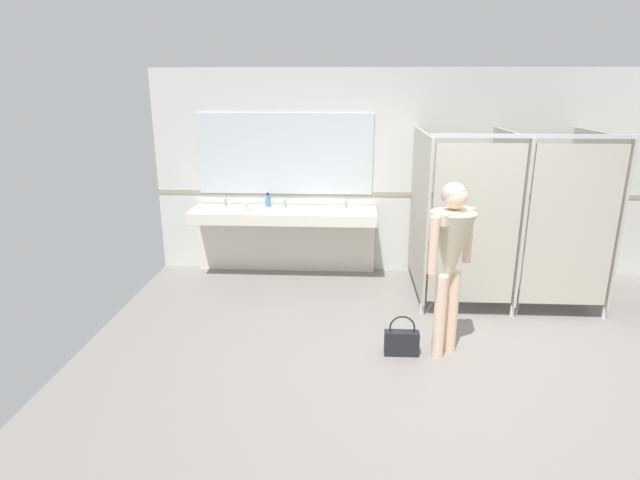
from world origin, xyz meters
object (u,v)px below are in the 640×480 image
object	(u,v)px
person_standing	(451,249)
soap_dispenser	(268,201)
paper_cup	(246,207)
handbag	(402,341)

from	to	relation	value
person_standing	soap_dispenser	world-z (taller)	person_standing
soap_dispenser	paper_cup	size ratio (longest dim) A/B	1.75
paper_cup	person_standing	bearing A→B (deg)	-40.32
person_standing	handbag	bearing A→B (deg)	-172.92
person_standing	soap_dispenser	size ratio (longest dim) A/B	8.84
handbag	soap_dispenser	xyz separation A→B (m)	(-1.56, 2.18, 0.84)
soap_dispenser	paper_cup	distance (m)	0.36
person_standing	soap_dispenser	distance (m)	2.89
soap_dispenser	handbag	bearing A→B (deg)	-54.32
handbag	soap_dispenser	distance (m)	2.81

